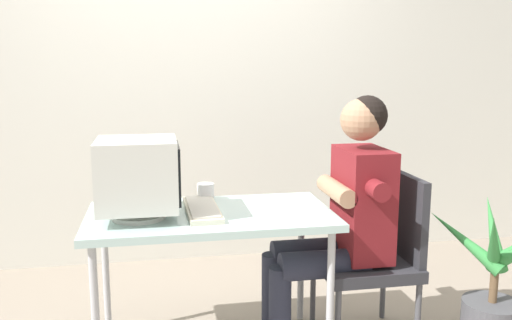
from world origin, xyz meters
name	(u,v)px	position (x,y,z in m)	size (l,w,h in m)	color
wall_back	(231,54)	(0.30, 1.40, 1.50)	(8.00, 0.10, 3.00)	silver
desk	(211,224)	(0.00, 0.00, 0.66)	(1.18, 0.64, 0.72)	#B7B7BC
crt_monitor	(138,175)	(-0.33, -0.04, 0.93)	(0.37, 0.35, 0.37)	silver
keyboard	(202,209)	(-0.04, 0.02, 0.74)	(0.16, 0.46, 0.03)	beige
office_chair	(377,251)	(0.86, -0.02, 0.48)	(0.47, 0.47, 0.88)	#4C4C51
person_seated	(341,213)	(0.65, -0.02, 0.69)	(0.73, 0.56, 1.28)	maroon
potted_plant	(494,294)	(1.38, -0.26, 0.30)	(0.64, 0.64, 0.80)	#4C4C51
desk_mug	(205,192)	(0.00, 0.24, 0.77)	(0.09, 0.10, 0.09)	white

